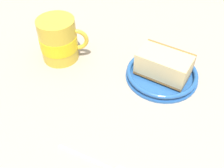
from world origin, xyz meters
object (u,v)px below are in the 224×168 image
(tea_mug, at_px, (59,40))
(teaspoon, at_px, (107,166))
(small_plate, at_px, (162,74))
(cake_slice, at_px, (164,64))

(tea_mug, xyz_separation_m, teaspoon, (-0.14, 0.29, -0.05))
(small_plate, bearing_deg, teaspoon, 64.60)
(small_plate, distance_m, tea_mug, 0.26)
(tea_mug, bearing_deg, teaspoon, 115.21)
(cake_slice, height_order, tea_mug, tea_mug)
(cake_slice, height_order, teaspoon, cake_slice)
(cake_slice, bearing_deg, tea_mug, -12.87)
(small_plate, bearing_deg, tea_mug, -13.47)
(small_plate, height_order, cake_slice, cake_slice)
(tea_mug, relative_size, teaspoon, 0.90)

